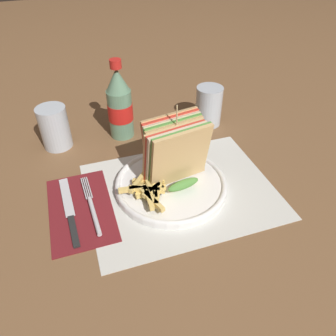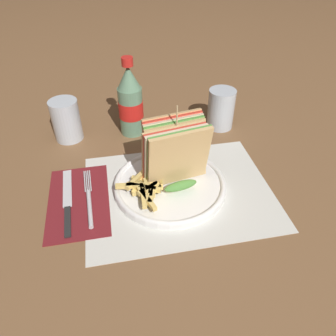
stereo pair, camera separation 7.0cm
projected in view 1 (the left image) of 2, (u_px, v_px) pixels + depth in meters
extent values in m
plane|color=brown|center=(183.00, 195.00, 0.69)|extent=(4.00, 4.00, 0.00)
cube|color=silver|center=(179.00, 191.00, 0.70)|extent=(0.39, 0.31, 0.00)
cylinder|color=white|center=(171.00, 185.00, 0.71)|extent=(0.24, 0.24, 0.01)
torus|color=white|center=(171.00, 183.00, 0.70)|extent=(0.24, 0.24, 0.01)
cube|color=tan|center=(180.00, 157.00, 0.65)|extent=(0.13, 0.05, 0.13)
cube|color=#518E3D|center=(178.00, 156.00, 0.66)|extent=(0.13, 0.05, 0.13)
cube|color=beige|center=(176.00, 154.00, 0.66)|extent=(0.13, 0.05, 0.13)
cube|color=red|center=(174.00, 153.00, 0.67)|extent=(0.13, 0.05, 0.13)
cube|color=tan|center=(172.00, 151.00, 0.68)|extent=(0.13, 0.05, 0.13)
ellipsoid|color=#518E3D|center=(184.00, 185.00, 0.67)|extent=(0.07, 0.03, 0.02)
cube|color=tan|center=(177.00, 153.00, 0.67)|extent=(0.13, 0.05, 0.13)
cube|color=#518E3D|center=(175.00, 150.00, 0.68)|extent=(0.13, 0.05, 0.13)
cube|color=beige|center=(174.00, 148.00, 0.68)|extent=(0.13, 0.05, 0.13)
cube|color=red|center=(172.00, 145.00, 0.69)|extent=(0.13, 0.05, 0.13)
cube|color=tan|center=(170.00, 143.00, 0.69)|extent=(0.13, 0.05, 0.13)
ellipsoid|color=#518E3D|center=(177.00, 172.00, 0.71)|extent=(0.07, 0.03, 0.02)
cylinder|color=tan|center=(175.00, 143.00, 0.66)|extent=(0.00, 0.00, 0.17)
cube|color=#E5C166|center=(150.00, 192.00, 0.66)|extent=(0.06, 0.02, 0.01)
cube|color=#E5C166|center=(148.00, 193.00, 0.66)|extent=(0.04, 0.04, 0.01)
cube|color=#E5C166|center=(151.00, 190.00, 0.67)|extent=(0.06, 0.01, 0.01)
cube|color=#E5C166|center=(146.00, 183.00, 0.69)|extent=(0.05, 0.04, 0.01)
cube|color=#E5C166|center=(155.00, 190.00, 0.65)|extent=(0.02, 0.05, 0.01)
cube|color=#E5C166|center=(148.00, 197.00, 0.64)|extent=(0.01, 0.07, 0.01)
cube|color=#E5C166|center=(150.00, 188.00, 0.66)|extent=(0.01, 0.05, 0.01)
cube|color=#E5C166|center=(132.00, 189.00, 0.66)|extent=(0.06, 0.02, 0.01)
cube|color=#E5C166|center=(147.00, 189.00, 0.66)|extent=(0.07, 0.04, 0.01)
cube|color=#E5C166|center=(138.00, 182.00, 0.67)|extent=(0.05, 0.06, 0.01)
cube|color=#E5C166|center=(157.00, 192.00, 0.65)|extent=(0.03, 0.07, 0.01)
cube|color=#E5C166|center=(152.00, 189.00, 0.66)|extent=(0.05, 0.03, 0.01)
cube|color=#E5C166|center=(152.00, 200.00, 0.63)|extent=(0.03, 0.07, 0.01)
cube|color=#E5C166|center=(154.00, 179.00, 0.68)|extent=(0.04, 0.04, 0.01)
cube|color=maroon|center=(81.00, 208.00, 0.66)|extent=(0.12, 0.22, 0.00)
cylinder|color=silver|center=(94.00, 215.00, 0.64)|extent=(0.01, 0.10, 0.01)
cylinder|color=silver|center=(84.00, 188.00, 0.70)|extent=(0.01, 0.07, 0.00)
cylinder|color=silver|center=(86.00, 188.00, 0.70)|extent=(0.01, 0.07, 0.00)
cylinder|color=silver|center=(87.00, 187.00, 0.70)|extent=(0.01, 0.07, 0.00)
cylinder|color=silver|center=(89.00, 187.00, 0.70)|extent=(0.01, 0.07, 0.00)
cube|color=black|center=(74.00, 231.00, 0.61)|extent=(0.02, 0.08, 0.00)
cube|color=silver|center=(67.00, 197.00, 0.68)|extent=(0.02, 0.12, 0.00)
cylinder|color=slate|center=(121.00, 114.00, 0.83)|extent=(0.06, 0.06, 0.13)
cylinder|color=red|center=(120.00, 111.00, 0.83)|extent=(0.06, 0.06, 0.04)
cone|color=slate|center=(117.00, 80.00, 0.78)|extent=(0.06, 0.06, 0.06)
cylinder|color=red|center=(115.00, 64.00, 0.75)|extent=(0.03, 0.03, 0.02)
cylinder|color=silver|center=(209.00, 106.00, 0.89)|extent=(0.07, 0.07, 0.11)
cylinder|color=black|center=(208.00, 117.00, 0.91)|extent=(0.06, 0.06, 0.04)
cylinder|color=silver|center=(55.00, 127.00, 0.80)|extent=(0.07, 0.07, 0.11)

